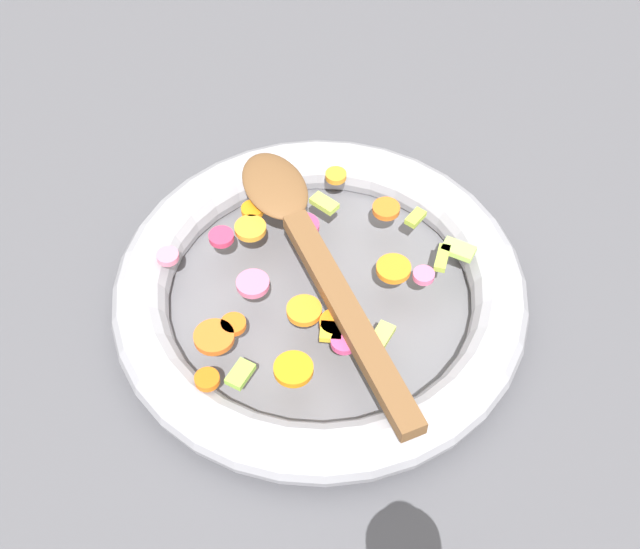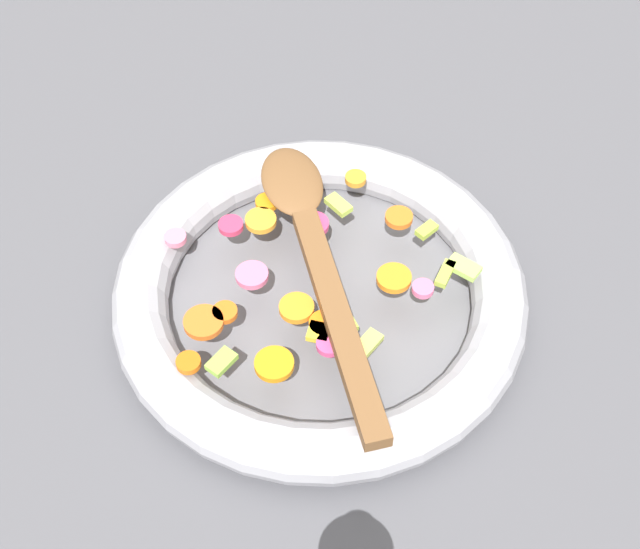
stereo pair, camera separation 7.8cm
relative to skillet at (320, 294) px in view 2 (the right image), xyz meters
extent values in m
plane|color=#4C4C51|center=(0.00, 0.00, -0.02)|extent=(4.00, 4.00, 0.00)
cylinder|color=slate|center=(0.00, 0.00, -0.02)|extent=(0.32, 0.32, 0.01)
torus|color=#9E9EA5|center=(0.00, 0.00, 0.00)|extent=(0.37, 0.37, 0.05)
cylinder|color=orange|center=(-0.02, -0.06, 0.03)|extent=(0.04, 0.04, 0.01)
cylinder|color=orange|center=(0.10, -0.06, 0.03)|extent=(0.02, 0.02, 0.01)
cylinder|color=orange|center=(-0.08, 0.06, 0.03)|extent=(0.04, 0.04, 0.01)
cylinder|color=orange|center=(-0.03, 0.03, 0.03)|extent=(0.04, 0.04, 0.01)
cylinder|color=orange|center=(-0.02, 0.09, 0.03)|extent=(0.03, 0.03, 0.01)
cylinder|color=orange|center=(0.04, -0.09, 0.03)|extent=(0.03, 0.03, 0.01)
cylinder|color=orange|center=(0.07, 0.04, 0.03)|extent=(0.04, 0.04, 0.01)
cylinder|color=orange|center=(0.09, 0.03, 0.03)|extent=(0.03, 0.03, 0.01)
cylinder|color=#D65E12|center=(-0.06, 0.13, 0.03)|extent=(0.03, 0.03, 0.01)
cylinder|color=orange|center=(-0.03, 0.11, 0.03)|extent=(0.04, 0.04, 0.01)
cylinder|color=orange|center=(-0.05, 0.01, 0.03)|extent=(0.04, 0.04, 0.01)
cube|color=#A7C33E|center=(0.02, -0.11, 0.03)|extent=(0.02, 0.02, 0.01)
cube|color=#8FC244|center=(-0.07, 0.10, 0.03)|extent=(0.03, 0.03, 0.01)
cube|color=#AED75D|center=(-0.03, -0.12, 0.03)|extent=(0.03, 0.03, 0.01)
cube|color=#A3BE41|center=(-0.03, -0.11, 0.03)|extent=(0.03, 0.03, 0.01)
cube|color=#A5BD41|center=(-0.06, -0.01, 0.03)|extent=(0.03, 0.02, 0.01)
cube|color=#B6D54C|center=(0.07, -0.04, 0.03)|extent=(0.03, 0.02, 0.01)
cube|color=#BAC954|center=(-0.08, -0.02, 0.03)|extent=(0.03, 0.03, 0.01)
cylinder|color=pink|center=(0.01, 0.06, 0.03)|extent=(0.04, 0.04, 0.01)
cylinder|color=pink|center=(0.07, 0.12, 0.03)|extent=(0.03, 0.03, 0.01)
cylinder|color=#D33E6E|center=(0.06, -0.01, 0.03)|extent=(0.03, 0.03, 0.01)
cylinder|color=#DF4580|center=(-0.07, 0.01, 0.03)|extent=(0.02, 0.02, 0.01)
cylinder|color=#CF3559|center=(0.07, 0.06, 0.03)|extent=(0.03, 0.03, 0.01)
cylinder|color=pink|center=(-0.04, -0.08, 0.03)|extent=(0.03, 0.03, 0.01)
cube|color=yellow|center=(-0.06, 0.02, 0.03)|extent=(0.02, 0.02, 0.01)
cube|color=brown|center=(-0.06, 0.00, 0.04)|extent=(0.24, 0.02, 0.01)
ellipsoid|color=brown|center=(0.10, 0.00, 0.04)|extent=(0.09, 0.06, 0.01)
camera|label=1|loc=(-0.44, 0.19, 0.64)|focal=50.00mm
camera|label=2|loc=(-0.47, 0.12, 0.64)|focal=50.00mm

